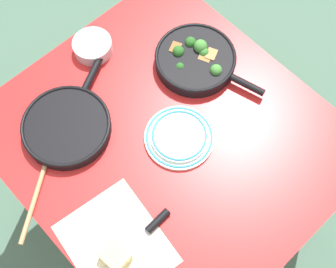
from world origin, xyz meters
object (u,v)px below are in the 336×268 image
(prep_bowl_steel, at_px, (93,46))
(dinner_plate_stack, at_px, (179,137))
(skillet_eggs, at_px, (67,126))
(cheese_block, at_px, (115,257))
(skillet_broccoli, at_px, (196,59))
(wooden_spoon, at_px, (44,170))
(grater_knife, at_px, (143,235))

(prep_bowl_steel, bearing_deg, dinner_plate_stack, 178.08)
(skillet_eggs, relative_size, dinner_plate_stack, 1.75)
(skillet_eggs, height_order, dinner_plate_stack, skillet_eggs)
(cheese_block, height_order, dinner_plate_stack, cheese_block)
(skillet_broccoli, height_order, skillet_eggs, skillet_broccoli)
(skillet_eggs, height_order, wooden_spoon, skillet_eggs)
(wooden_spoon, bearing_deg, skillet_broccoli, -40.50)
(skillet_eggs, relative_size, grater_knife, 1.37)
(skillet_broccoli, distance_m, prep_bowl_steel, 0.36)
(grater_knife, bearing_deg, dinner_plate_stack, -154.23)
(skillet_eggs, relative_size, cheese_block, 4.91)
(grater_knife, bearing_deg, wooden_spoon, -78.22)
(skillet_eggs, bearing_deg, skillet_broccoli, -39.85)
(skillet_broccoli, relative_size, wooden_spoon, 1.23)
(skillet_broccoli, bearing_deg, wooden_spoon, -109.37)
(skillet_eggs, height_order, cheese_block, cheese_block)
(skillet_eggs, xyz_separation_m, wooden_spoon, (-0.06, 0.14, -0.01))
(grater_knife, relative_size, cheese_block, 3.58)
(skillet_broccoli, relative_size, grater_knife, 1.37)
(grater_knife, relative_size, dinner_plate_stack, 1.28)
(prep_bowl_steel, bearing_deg, wooden_spoon, 121.56)
(cheese_block, bearing_deg, skillet_eggs, -20.14)
(wooden_spoon, relative_size, prep_bowl_steel, 2.34)
(dinner_plate_stack, bearing_deg, prep_bowl_steel, -1.92)
(wooden_spoon, xyz_separation_m, prep_bowl_steel, (0.25, -0.40, 0.01))
(skillet_eggs, xyz_separation_m, prep_bowl_steel, (0.18, -0.26, 0.00))
(skillet_broccoli, bearing_deg, skillet_eggs, -117.80)
(cheese_block, bearing_deg, wooden_spoon, -1.61)
(skillet_broccoli, distance_m, skillet_eggs, 0.49)
(skillet_broccoli, height_order, dinner_plate_stack, skillet_broccoli)
(skillet_broccoli, xyz_separation_m, wooden_spoon, (0.04, 0.62, -0.02))
(grater_knife, bearing_deg, cheese_block, -6.13)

